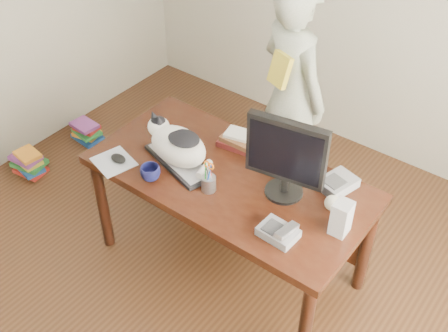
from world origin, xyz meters
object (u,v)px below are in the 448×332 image
at_px(keyboard, 179,161).
at_px(speaker, 341,218).
at_px(book_pile_a, 29,163).
at_px(book_pile_b, 87,131).
at_px(desk, 237,187).
at_px(cat, 176,144).
at_px(person, 292,94).
at_px(monitor, 286,155).
at_px(baseball, 332,203).
at_px(book_stack, 240,140).
at_px(phone, 279,232).
at_px(mouse, 118,158).
at_px(coffee_mug, 150,173).
at_px(calculator, 337,183).
at_px(pen_cup, 209,182).

xyz_separation_m(keyboard, speaker, (0.98, 0.08, 0.08)).
xyz_separation_m(book_pile_a, book_pile_b, (0.03, 0.55, -0.02)).
height_order(desk, cat, cat).
relative_size(keyboard, person, 0.32).
bearing_deg(cat, book_pile_b, 178.48).
relative_size(keyboard, monitor, 1.05).
relative_size(desk, speaker, 8.38).
bearing_deg(book_pile_b, baseball, -5.96).
bearing_deg(book_stack, phone, -44.80).
bearing_deg(mouse, speaker, 27.92).
xyz_separation_m(desk, monitor, (0.32, -0.03, 0.42)).
height_order(desk, coffee_mug, coffee_mug).
relative_size(monitor, person, 0.30).
bearing_deg(mouse, baseball, 34.51).
bearing_deg(mouse, calculator, 42.65).
bearing_deg(mouse, coffee_mug, 16.03).
bearing_deg(phone, keyboard, 173.10).
xyz_separation_m(desk, book_pile_a, (-1.75, -0.28, -0.51)).
xyz_separation_m(pen_cup, speaker, (0.71, 0.15, 0.04)).
relative_size(monitor, book_pile_a, 1.78).
xyz_separation_m(speaker, book_pile_b, (-2.41, 0.36, -0.77)).
height_order(monitor, book_pile_b, monitor).
bearing_deg(keyboard, calculator, 39.82).
distance_m(book_stack, book_pile_a, 1.83).
xyz_separation_m(mouse, phone, (1.05, 0.07, 0.01)).
bearing_deg(phone, coffee_mug, -172.30).
bearing_deg(speaker, keyboard, -177.32).
xyz_separation_m(pen_cup, baseball, (0.60, 0.27, -0.01)).
height_order(speaker, calculator, speaker).
bearing_deg(pen_cup, phone, -6.52).
bearing_deg(book_stack, speaker, -24.03).
height_order(keyboard, monitor, monitor).
height_order(pen_cup, phone, pen_cup).
bearing_deg(desk, mouse, -147.32).
bearing_deg(book_pile_a, coffee_mug, -3.59).
bearing_deg(phone, book_pile_b, 168.19).
relative_size(pen_cup, speaker, 1.06).
bearing_deg(book_pile_a, book_stack, 15.59).
height_order(pen_cup, book_pile_a, pen_cup).
relative_size(phone, speaker, 1.02).
height_order(desk, speaker, speaker).
bearing_deg(phone, baseball, 73.82).
relative_size(desk, keyboard, 3.19).
relative_size(cat, pen_cup, 2.30).
bearing_deg(keyboard, book_pile_a, -160.00).
distance_m(coffee_mug, book_stack, 0.58).
bearing_deg(coffee_mug, monitor, 27.34).
bearing_deg(coffee_mug, mouse, -179.42).
height_order(monitor, person, person).
height_order(desk, calculator, calculator).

